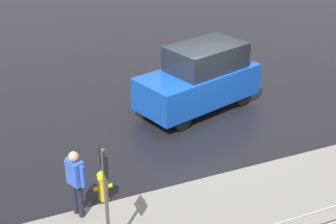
# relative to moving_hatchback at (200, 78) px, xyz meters

# --- Properties ---
(ground_plane) EXTENTS (60.00, 60.00, 0.00)m
(ground_plane) POSITION_rel_moving_hatchback_xyz_m (0.23, 0.98, -1.03)
(ground_plane) COLOR black
(kerb_strip) EXTENTS (24.00, 3.20, 0.04)m
(kerb_strip) POSITION_rel_moving_hatchback_xyz_m (0.23, 5.18, -1.01)
(kerb_strip) COLOR gray
(kerb_strip) RESTS_ON ground
(moving_hatchback) EXTENTS (4.22, 2.74, 2.06)m
(moving_hatchback) POSITION_rel_moving_hatchback_xyz_m (0.00, 0.00, 0.00)
(moving_hatchback) COLOR blue
(moving_hatchback) RESTS_ON ground
(fire_hydrant) EXTENTS (0.42, 0.31, 0.80)m
(fire_hydrant) POSITION_rel_moving_hatchback_xyz_m (4.14, 3.46, -0.63)
(fire_hydrant) COLOR gold
(fire_hydrant) RESTS_ON ground
(pedestrian) EXTENTS (0.37, 0.53, 1.62)m
(pedestrian) POSITION_rel_moving_hatchback_xyz_m (4.76, 3.74, -0.07)
(pedestrian) COLOR blue
(pedestrian) RESTS_ON ground
(sign_post) EXTENTS (0.07, 0.44, 2.40)m
(sign_post) POSITION_rel_moving_hatchback_xyz_m (4.49, 5.15, 0.55)
(sign_post) COLOR #4C4C51
(sign_post) RESTS_ON ground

